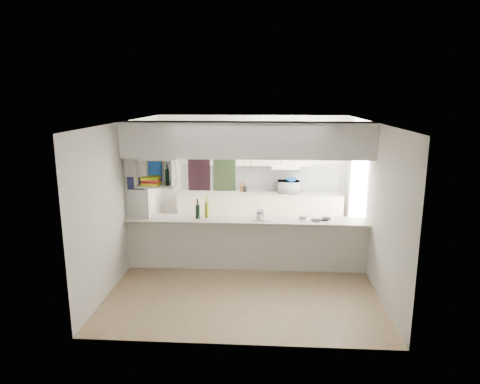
# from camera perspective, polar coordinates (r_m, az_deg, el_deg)

# --- Properties ---
(floor) EXTENTS (4.80, 4.80, 0.00)m
(floor) POSITION_cam_1_polar(r_m,az_deg,el_deg) (7.78, 0.83, -10.14)
(floor) COLOR #957956
(floor) RESTS_ON ground
(ceiling) EXTENTS (4.80, 4.80, 0.00)m
(ceiling) POSITION_cam_1_polar(r_m,az_deg,el_deg) (7.18, 0.90, 9.35)
(ceiling) COLOR white
(ceiling) RESTS_ON wall_back
(wall_back) EXTENTS (4.20, 0.00, 4.20)m
(wall_back) POSITION_cam_1_polar(r_m,az_deg,el_deg) (9.72, 1.55, 2.53)
(wall_back) COLOR silver
(wall_back) RESTS_ON floor
(wall_left) EXTENTS (0.00, 4.80, 4.80)m
(wall_left) POSITION_cam_1_polar(r_m,az_deg,el_deg) (7.76, -14.83, -0.54)
(wall_left) COLOR silver
(wall_left) RESTS_ON floor
(wall_right) EXTENTS (0.00, 4.80, 4.80)m
(wall_right) POSITION_cam_1_polar(r_m,az_deg,el_deg) (7.57, 16.96, -1.00)
(wall_right) COLOR silver
(wall_right) RESTS_ON floor
(servery_partition) EXTENTS (4.20, 0.50, 2.60)m
(servery_partition) POSITION_cam_1_polar(r_m,az_deg,el_deg) (7.30, -0.49, 1.97)
(servery_partition) COLOR silver
(servery_partition) RESTS_ON floor
(cubby_shelf) EXTENTS (0.65, 0.35, 0.50)m
(cubby_shelf) POSITION_cam_1_polar(r_m,az_deg,el_deg) (7.46, -11.27, 2.35)
(cubby_shelf) COLOR white
(cubby_shelf) RESTS_ON bulkhead
(kitchen_run) EXTENTS (3.60, 0.63, 2.24)m
(kitchen_run) POSITION_cam_1_polar(r_m,az_deg,el_deg) (9.55, 2.43, -0.57)
(kitchen_run) COLOR beige
(kitchen_run) RESTS_ON floor
(microwave) EXTENTS (0.51, 0.37, 0.27)m
(microwave) POSITION_cam_1_polar(r_m,az_deg,el_deg) (9.48, 6.53, 0.68)
(microwave) COLOR white
(microwave) RESTS_ON bench_top
(bowl) EXTENTS (0.27, 0.27, 0.07)m
(bowl) POSITION_cam_1_polar(r_m,az_deg,el_deg) (9.42, 6.82, 1.61)
(bowl) COLOR #0D3E99
(bowl) RESTS_ON microwave
(dish_rack) EXTENTS (0.42, 0.35, 0.19)m
(dish_rack) POSITION_cam_1_polar(r_m,az_deg,el_deg) (7.45, 3.19, -3.07)
(dish_rack) COLOR silver
(dish_rack) RESTS_ON breakfast_bar
(cup) EXTENTS (0.14, 0.14, 0.10)m
(cup) POSITION_cam_1_polar(r_m,az_deg,el_deg) (7.38, 2.62, -3.31)
(cup) COLOR white
(cup) RESTS_ON dish_rack
(wine_bottles) EXTENTS (0.23, 0.16, 0.37)m
(wine_bottles) POSITION_cam_1_polar(r_m,az_deg,el_deg) (7.53, -5.04, -2.45)
(wine_bottles) COLOR black
(wine_bottles) RESTS_ON breakfast_bar
(plastic_tubs) EXTENTS (0.55, 0.22, 0.07)m
(plastic_tubs) POSITION_cam_1_polar(r_m,az_deg,el_deg) (7.53, 9.71, -3.43)
(plastic_tubs) COLOR silver
(plastic_tubs) RESTS_ON breakfast_bar
(utensil_jar) EXTENTS (0.09, 0.09, 0.13)m
(utensil_jar) POSITION_cam_1_polar(r_m,az_deg,el_deg) (9.54, 0.65, 0.40)
(utensil_jar) COLOR black
(utensil_jar) RESTS_ON bench_top
(knife_block) EXTENTS (0.11, 0.10, 0.20)m
(knife_block) POSITION_cam_1_polar(r_m,az_deg,el_deg) (9.56, 0.30, 0.66)
(knife_block) COLOR brown
(knife_block) RESTS_ON bench_top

